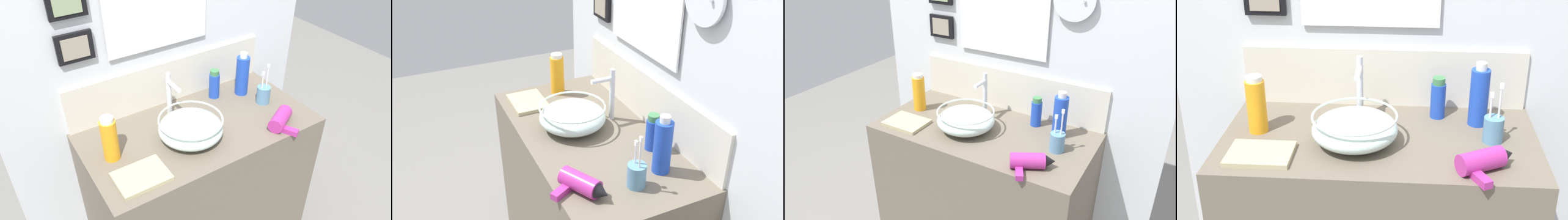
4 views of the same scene
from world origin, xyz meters
The scene contains 10 objects.
vanity_counter centered at (0.00, 0.00, 0.43)m, with size 1.05×0.53×0.86m, color #6B6051.
back_panel centered at (0.00, 0.30, 1.27)m, with size 1.58×0.10×2.54m.
glass_bowl_sink centered at (-0.08, -0.05, 0.92)m, with size 0.28×0.28×0.10m.
faucet centered at (-0.08, 0.13, 0.99)m, with size 0.02×0.11×0.23m.
hair_drier centered at (0.32, -0.18, 0.89)m, with size 0.19×0.19×0.07m.
toothbrush_cup centered at (0.37, 0.00, 0.91)m, with size 0.07×0.07×0.21m.
soap_dispenser centered at (0.33, 0.12, 0.97)m, with size 0.06×0.06×0.23m.
spray_bottle centered at (-0.41, 0.02, 0.96)m, with size 0.06×0.06×0.20m.
shampoo_bottle centered at (0.20, 0.17, 0.93)m, with size 0.05×0.05×0.15m.
hand_towel centered at (-0.36, -0.15, 0.87)m, with size 0.20×0.15×0.02m, color tan.
Camera 1 is at (-0.75, -1.13, 1.91)m, focal length 35.00 mm.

